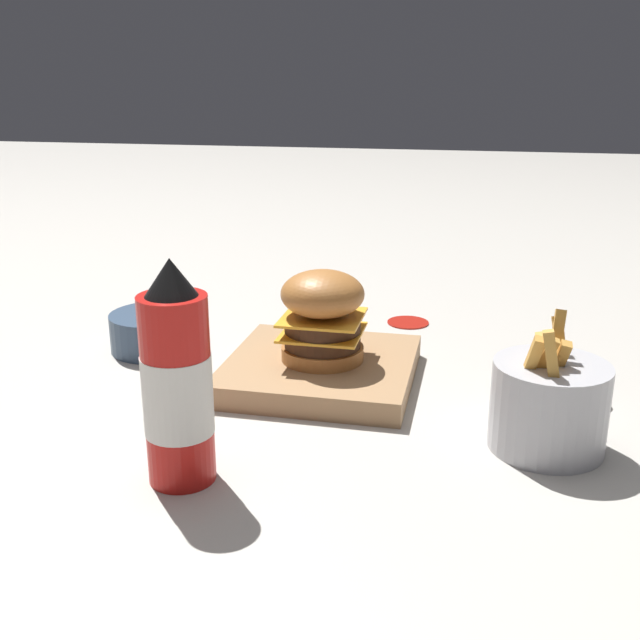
# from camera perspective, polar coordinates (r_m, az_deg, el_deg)

# --- Properties ---
(ground_plane) EXTENTS (6.00, 6.00, 0.00)m
(ground_plane) POSITION_cam_1_polar(r_m,az_deg,el_deg) (0.92, -3.34, -4.32)
(ground_plane) COLOR #B7B2A8
(serving_board) EXTENTS (0.22, 0.22, 0.03)m
(serving_board) POSITION_cam_1_polar(r_m,az_deg,el_deg) (0.90, 0.00, -3.88)
(serving_board) COLOR #A37A51
(serving_board) RESTS_ON ground_plane
(burger) EXTENTS (0.10, 0.10, 0.11)m
(burger) POSITION_cam_1_polar(r_m,az_deg,el_deg) (0.87, 0.12, 0.28)
(burger) COLOR #AD6B33
(burger) RESTS_ON serving_board
(ketchup_bottle) EXTENTS (0.06, 0.06, 0.21)m
(ketchup_bottle) POSITION_cam_1_polar(r_m,az_deg,el_deg) (0.67, -10.83, -4.82)
(ketchup_bottle) COLOR red
(ketchup_bottle) RESTS_ON ground_plane
(fries_basket) EXTENTS (0.11, 0.11, 0.14)m
(fries_basket) POSITION_cam_1_polar(r_m,az_deg,el_deg) (0.76, 17.03, -6.17)
(fries_basket) COLOR #B7B7BC
(fries_basket) RESTS_ON ground_plane
(side_bowl) EXTENTS (0.12, 0.12, 0.05)m
(side_bowl) POSITION_cam_1_polar(r_m,az_deg,el_deg) (1.02, -12.41, -0.75)
(side_bowl) COLOR #384C66
(side_bowl) RESTS_ON ground_plane
(spoon) EXTENTS (0.15, 0.11, 0.01)m
(spoon) POSITION_cam_1_polar(r_m,az_deg,el_deg) (0.91, 19.15, -5.14)
(spoon) COLOR #B2B2B7
(spoon) RESTS_ON ground_plane
(ketchup_puddle) EXTENTS (0.06, 0.06, 0.00)m
(ketchup_puddle) POSITION_cam_1_polar(r_m,az_deg,el_deg) (1.12, 6.72, -0.14)
(ketchup_puddle) COLOR #B21E14
(ketchup_puddle) RESTS_ON ground_plane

